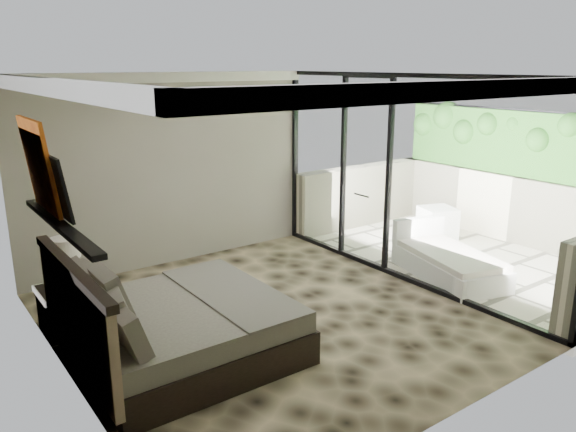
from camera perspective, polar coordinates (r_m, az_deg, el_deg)
floor at (r=6.75m, az=-2.11°, el=-10.38°), size 5.00×5.00×0.00m
ceiling at (r=6.09m, az=-2.37°, el=14.04°), size 4.50×5.00×0.02m
back_wall at (r=8.41m, az=-11.76°, el=4.53°), size 4.50×0.02×2.80m
left_wall at (r=5.40m, az=-22.37°, el=-2.24°), size 0.02×5.00×2.80m
glass_wall at (r=7.72m, az=11.80°, el=3.59°), size 0.08×5.00×2.80m
terrace_slab at (r=9.24m, az=17.62°, el=-4.30°), size 3.00×5.00×0.12m
parapet_far at (r=10.15m, az=22.47°, el=0.59°), size 0.30×5.00×1.10m
foliage_hedge at (r=9.96m, az=23.11°, el=6.72°), size 0.36×4.60×1.10m
picture_ledge at (r=5.48m, az=-22.13°, el=-0.88°), size 0.12×2.20×0.05m
bed at (r=5.89m, az=-11.52°, el=-11.03°), size 2.09×2.03×1.16m
nightstand at (r=6.81m, az=-21.47°, el=-8.58°), size 0.70×0.70×0.58m
table_lamp at (r=6.57m, az=-21.64°, el=-3.84°), size 0.32×0.32×0.58m
abstract_canvas at (r=5.87m, az=-24.00°, el=4.70°), size 0.13×0.90×0.90m
framed_print at (r=5.50m, az=-22.29°, el=2.65°), size 0.11×0.50×0.60m
ottoman at (r=9.97m, az=14.93°, el=-0.69°), size 0.69×0.69×0.54m
lounger at (r=8.27m, az=15.84°, el=-4.49°), size 1.25×1.86×0.66m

